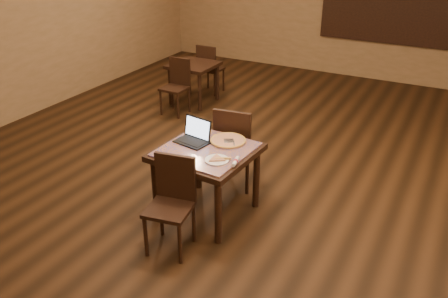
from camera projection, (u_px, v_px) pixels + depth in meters
The scene contains 14 objects.
ground at pixel (238, 191), 5.51m from camera, with size 10.00×10.00×0.00m, color black.
tiled_table at pixel (207, 158), 4.82m from camera, with size 0.98×0.98×0.76m.
chair_main_near at pixel (172, 198), 4.40m from camera, with size 0.46×0.46×0.92m.
chair_main_far at pixel (235, 144), 5.34m from camera, with size 0.49×0.49×0.99m.
laptop at pixel (195, 135), 4.91m from camera, with size 0.37×0.32×0.23m.
plate at pixel (217, 160), 4.54m from camera, with size 0.24×0.24×0.01m, color white.
pizza_slice at pixel (217, 159), 4.53m from camera, with size 0.18×0.18×0.02m, color beige, non-canonical shape.
pizza_pan at pixel (228, 142), 4.91m from camera, with size 0.36×0.36×0.01m, color silver.
pizza_whole at pixel (228, 140), 4.91m from camera, with size 0.37×0.37×0.03m.
spatula at pixel (229, 141), 4.88m from camera, with size 0.10×0.23×0.01m, color silver.
napkin_roll at pixel (236, 161), 4.49m from camera, with size 0.07×0.17×0.04m.
other_table_b at pixel (194, 70), 7.87m from camera, with size 0.73×0.73×0.68m.
other_table_b_chair_near at pixel (177, 83), 7.50m from camera, with size 0.38×0.38×0.87m.
other_table_b_chair_far at pixel (209, 66), 8.30m from camera, with size 0.38×0.38×0.87m.
Camera 1 is at (2.08, -4.24, 2.88)m, focal length 38.00 mm.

